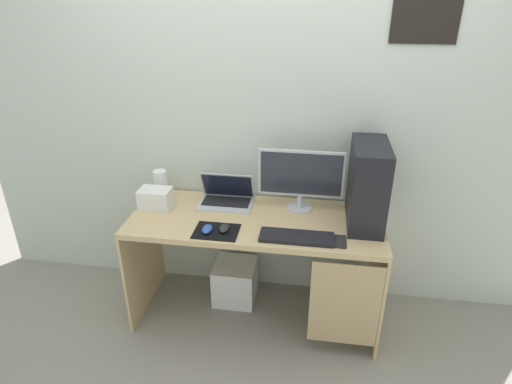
% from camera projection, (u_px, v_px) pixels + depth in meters
% --- Properties ---
extents(ground_plane, '(8.00, 8.00, 0.00)m').
position_uv_depth(ground_plane, '(256.00, 312.00, 2.98)').
color(ground_plane, gray).
extents(wall_back, '(4.00, 0.05, 2.60)m').
position_uv_depth(wall_back, '(265.00, 114.00, 2.73)').
color(wall_back, beige).
rests_on(wall_back, ground_plane).
extents(desk, '(1.56, 0.63, 0.74)m').
position_uv_depth(desk, '(259.00, 239.00, 2.71)').
color(desk, tan).
rests_on(desk, ground_plane).
extents(pc_tower, '(0.20, 0.42, 0.50)m').
position_uv_depth(pc_tower, '(367.00, 185.00, 2.51)').
color(pc_tower, black).
rests_on(pc_tower, desk).
extents(monitor, '(0.53, 0.16, 0.40)m').
position_uv_depth(monitor, '(301.00, 177.00, 2.67)').
color(monitor, '#B7BCC6').
rests_on(monitor, desk).
extents(laptop, '(0.35, 0.23, 0.21)m').
position_uv_depth(laptop, '(226.00, 197.00, 2.83)').
color(laptop, '#B7BCC6').
rests_on(laptop, desk).
extents(speaker, '(0.09, 0.09, 0.18)m').
position_uv_depth(speaker, '(161.00, 184.00, 2.90)').
color(speaker, white).
rests_on(speaker, desk).
extents(projector, '(0.20, 0.14, 0.13)m').
position_uv_depth(projector, '(156.00, 198.00, 2.77)').
color(projector, white).
rests_on(projector, desk).
extents(keyboard, '(0.42, 0.14, 0.02)m').
position_uv_depth(keyboard, '(297.00, 237.00, 2.44)').
color(keyboard, black).
rests_on(keyboard, desk).
extents(mousepad, '(0.26, 0.20, 0.00)m').
position_uv_depth(mousepad, '(216.00, 231.00, 2.52)').
color(mousepad, black).
rests_on(mousepad, desk).
extents(mouse_left, '(0.06, 0.10, 0.03)m').
position_uv_depth(mouse_left, '(224.00, 228.00, 2.51)').
color(mouse_left, '#232326').
rests_on(mouse_left, mousepad).
extents(mouse_right, '(0.06, 0.10, 0.03)m').
position_uv_depth(mouse_right, '(207.00, 229.00, 2.50)').
color(mouse_right, '#2D51B2').
rests_on(mouse_right, mousepad).
extents(cell_phone, '(0.07, 0.13, 0.01)m').
position_uv_depth(cell_phone, '(340.00, 241.00, 2.41)').
color(cell_phone, '#232326').
rests_on(cell_phone, desk).
extents(subwoofer, '(0.29, 0.29, 0.29)m').
position_uv_depth(subwoofer, '(235.00, 281.00, 3.06)').
color(subwoofer, white).
rests_on(subwoofer, ground_plane).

